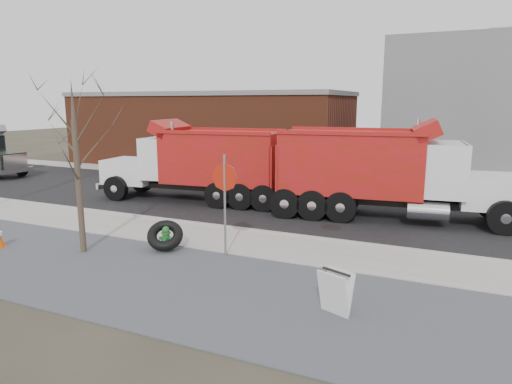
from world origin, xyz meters
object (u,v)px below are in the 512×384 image
at_px(sandwich_board, 335,292).
at_px(dump_truck_red_a, 385,170).
at_px(stop_sign, 225,189).
at_px(dump_truck_red_b, 199,161).
at_px(fire_hydrant, 166,239).
at_px(truck_tire, 165,235).

bearing_deg(sandwich_board, dump_truck_red_a, 114.57).
relative_size(stop_sign, dump_truck_red_b, 0.34).
bearing_deg(dump_truck_red_a, fire_hydrant, -135.43).
bearing_deg(fire_hydrant, stop_sign, -6.79).
xyz_separation_m(fire_hydrant, sandwich_board, (5.87, -2.14, 0.16)).
relative_size(truck_tire, stop_sign, 0.48).
bearing_deg(fire_hydrant, dump_truck_red_b, 99.49).
distance_m(stop_sign, sandwich_board, 4.83).
bearing_deg(dump_truck_red_a, sandwich_board, -94.14).
height_order(sandwich_board, dump_truck_red_b, dump_truck_red_b).
bearing_deg(dump_truck_red_b, fire_hydrant, 106.34).
relative_size(truck_tire, dump_truck_red_a, 0.15).
distance_m(stop_sign, dump_truck_red_a, 7.47).
distance_m(truck_tire, dump_truck_red_b, 7.33).
relative_size(fire_hydrant, stop_sign, 0.25).
height_order(truck_tire, stop_sign, stop_sign).
distance_m(fire_hydrant, sandwich_board, 6.25).
bearing_deg(dump_truck_red_a, stop_sign, -124.71).
height_order(fire_hydrant, dump_truck_red_a, dump_truck_red_a).
height_order(fire_hydrant, stop_sign, stop_sign).
bearing_deg(stop_sign, dump_truck_red_a, 85.40).
bearing_deg(stop_sign, fire_hydrant, -150.35).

